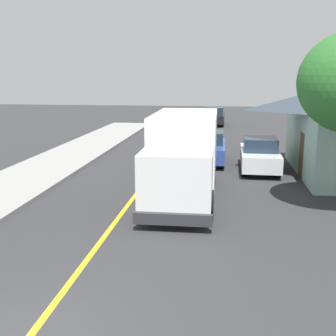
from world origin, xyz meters
The scene contains 7 objects.
centre_line_yellow centered at (0.00, 10.00, 0.00)m, with size 0.16×56.00×0.01m, color gold.
box_truck centered at (1.92, 9.58, 1.77)m, with size 2.45×7.20×3.20m.
parked_car_near centered at (2.59, 16.53, 0.79)m, with size 1.81×4.40×1.67m.
parked_car_mid centered at (1.81, 22.10, 0.79)m, with size 1.97×4.47×1.67m.
parked_car_far centered at (1.85, 28.25, 0.79)m, with size 1.82×4.41×1.67m.
parked_car_furthest centered at (2.53, 34.50, 0.79)m, with size 1.87×4.43×1.67m.
parked_van_across centered at (5.20, 14.78, 0.79)m, with size 1.86×4.43×1.67m.
Camera 1 is at (3.38, -6.34, 4.64)m, focal length 45.58 mm.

